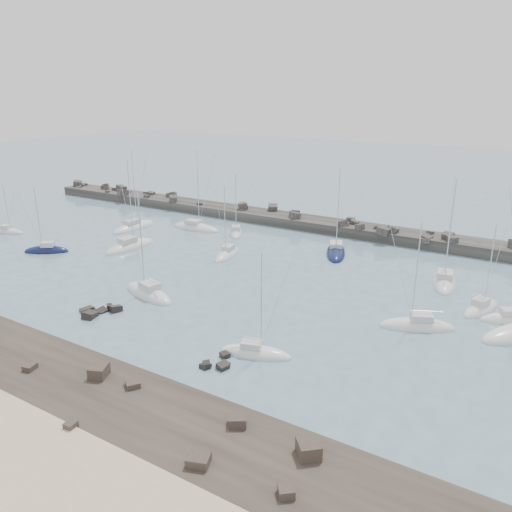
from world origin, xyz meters
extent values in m
plane|color=slate|center=(0.00, 0.00, 0.00)|extent=(400.00, 400.00, 0.00)
cube|color=#2D241F|center=(0.00, -22.00, 0.00)|extent=(140.00, 12.00, 0.70)
cube|color=#2D241F|center=(21.23, -18.28, 0.75)|extent=(1.80, 1.75, 0.79)
cube|color=#2D241F|center=(27.38, -18.52, 0.93)|extent=(2.25, 2.26, 1.15)
cube|color=#2D241F|center=(6.82, -18.98, 0.88)|extent=(2.00, 2.12, 1.06)
cube|color=#2D241F|center=(0.46, -21.48, 0.60)|extent=(1.13, 1.28, 0.50)
cube|color=#2D241F|center=(10.59, -25.21, 0.63)|extent=(0.88, 0.94, 0.55)
cube|color=#2D241F|center=(27.73, -22.56, 0.67)|extent=(1.42, 1.42, 0.63)
cube|color=#2D241F|center=(21.25, -23.21, 0.70)|extent=(1.90, 1.75, 0.69)
cube|color=#2D241F|center=(10.55, -18.59, 0.60)|extent=(1.67, 1.66, 0.50)
cube|color=black|center=(-5.73, -9.53, -0.05)|extent=(1.92, 1.89, 1.23)
cube|color=black|center=(-4.14, -8.69, -0.04)|extent=(1.37, 1.34, 1.05)
cube|color=black|center=(-2.86, -7.72, 0.30)|extent=(1.67, 1.76, 1.08)
cube|color=black|center=(-4.09, -10.53, 0.12)|extent=(1.74, 1.95, 1.48)
cube|color=black|center=(-5.28, -9.49, -0.05)|extent=(1.65, 1.68, 0.87)
cube|color=black|center=(-3.92, -7.72, 0.26)|extent=(1.05, 0.98, 0.85)
cube|color=black|center=(14.95, -10.94, -0.05)|extent=(1.00, 0.84, 0.60)
cube|color=black|center=(13.75, -12.39, 0.13)|extent=(0.94, 1.06, 0.66)
cube|color=black|center=(15.26, -11.66, 0.21)|extent=(1.26, 1.30, 0.85)
cube|color=black|center=(13.83, -12.26, 0.23)|extent=(1.09, 1.15, 0.78)
cube|color=black|center=(14.21, -9.83, 0.23)|extent=(1.12, 1.09, 0.51)
cube|color=#2E2C29|center=(-7.50, 38.00, 0.20)|extent=(115.00, 6.00, 3.20)
cube|color=#2E2C29|center=(7.84, 40.26, 1.82)|extent=(1.63, 1.75, 1.25)
cube|color=#2E2C29|center=(22.49, 38.85, 1.89)|extent=(1.31, 1.50, 1.01)
cube|color=#2E2C29|center=(-13.51, 36.72, 1.64)|extent=(1.24, 1.23, 0.96)
cube|color=#2E2C29|center=(13.90, 37.56, 1.88)|extent=(1.43, 1.27, 1.33)
cube|color=#2E2C29|center=(-2.66, 38.55, 2.25)|extent=(1.48, 1.36, 1.41)
cube|color=#2E2C29|center=(7.99, 36.26, 2.09)|extent=(2.38, 2.15, 1.91)
cube|color=#2E2C29|center=(-61.49, 36.71, 1.68)|extent=(1.80, 1.90, 1.26)
cube|color=#2E2C29|center=(15.59, 35.42, 2.17)|extent=(2.16, 1.98, 1.57)
cube|color=#2E2C29|center=(9.19, 38.54, 1.81)|extent=(1.59, 1.30, 1.56)
cube|color=#2E2C29|center=(16.75, 36.58, 1.93)|extent=(1.97, 2.20, 2.23)
cube|color=#2E2C29|center=(-40.14, 39.11, 1.93)|extent=(1.85, 1.95, 1.35)
cube|color=#2E2C29|center=(-24.17, 36.57, 1.91)|extent=(1.72, 1.56, 1.37)
cube|color=#2E2C29|center=(25.68, 37.18, 2.15)|extent=(2.02, 1.94, 1.67)
cube|color=#2E2C29|center=(-44.96, 35.75, 1.99)|extent=(1.88, 2.28, 1.71)
cube|color=#2E2C29|center=(-30.75, 35.94, 2.34)|extent=(2.59, 2.55, 1.71)
cube|color=#2E2C29|center=(22.43, 36.52, 1.57)|extent=(2.21, 2.13, 1.48)
cube|color=#2E2C29|center=(-54.02, 38.52, 2.35)|extent=(2.18, 2.08, 1.92)
cube|color=#2E2C29|center=(-49.41, 38.94, 2.19)|extent=(2.22, 2.03, 2.27)
cube|color=#2E2C29|center=(-14.12, 37.64, 2.39)|extent=(2.39, 2.37, 1.74)
cube|color=#2E2C29|center=(-34.35, 39.60, 2.00)|extent=(2.86, 2.69, 2.39)
cube|color=#2E2C29|center=(30.16, 37.88, 1.48)|extent=(1.08, 1.10, 0.79)
cube|color=#2E2C29|center=(-62.94, 37.49, 2.28)|extent=(2.90, 2.60, 2.27)
cube|color=#2E2C29|center=(-1.90, 36.70, 2.05)|extent=(2.96, 3.12, 2.23)
cube|color=#2E2C29|center=(-42.09, 39.73, 1.61)|extent=(1.35, 1.67, 1.27)
cube|color=#2E2C29|center=(-62.38, 39.05, 1.85)|extent=(1.49, 1.65, 1.15)
cube|color=#2E2C29|center=(11.31, 35.62, 2.13)|extent=(1.85, 1.86, 1.29)
cube|color=#2E2C29|center=(-46.30, 38.08, 1.67)|extent=(1.68, 1.51, 1.19)
cube|color=#2E2C29|center=(-14.18, 38.48, 1.88)|extent=(2.03, 2.29, 1.86)
cube|color=#2E2C29|center=(-45.41, 35.52, 2.26)|extent=(2.54, 2.79, 2.09)
cube|color=#2E2C29|center=(-38.73, 36.17, 1.81)|extent=(1.33, 1.57, 1.57)
cube|color=#2E2C29|center=(-51.22, 38.50, 1.93)|extent=(1.43, 1.61, 1.16)
cube|color=#2E2C29|center=(-8.46, 39.96, 1.99)|extent=(2.73, 2.75, 2.38)
cube|color=#2E2C29|center=(26.55, 35.95, 2.07)|extent=(2.04, 2.09, 1.23)
cube|color=#2E2C29|center=(22.68, 35.45, 1.45)|extent=(1.51, 1.88, 1.32)
cube|color=#2E2C29|center=(-50.73, 35.79, 1.79)|extent=(1.15, 1.19, 1.12)
cube|color=#2E2C29|center=(-49.26, 38.40, 1.52)|extent=(1.57, 1.65, 1.01)
cube|color=#2E2C29|center=(-62.60, 37.74, 1.75)|extent=(2.89, 3.00, 1.93)
cube|color=#2E2C29|center=(-54.91, 38.79, 2.13)|extent=(1.69, 1.64, 1.47)
ellipsoid|color=silver|center=(-44.82, 6.27, 0.05)|extent=(6.45, 3.49, 1.78)
cube|color=silver|center=(-45.12, 6.19, 1.12)|extent=(2.00, 1.66, 0.63)
cylinder|color=silver|center=(-44.35, 6.41, 4.97)|extent=(0.11, 0.11, 8.33)
cylinder|color=silver|center=(-45.54, 6.08, 1.71)|extent=(2.40, 0.75, 0.09)
ellipsoid|color=silver|center=(-27.37, 20.44, 0.05)|extent=(3.37, 10.07, 2.37)
cube|color=silver|center=(-27.39, 19.94, 1.41)|extent=(2.09, 2.85, 0.71)
cylinder|color=silver|center=(-27.35, 21.24, 7.80)|extent=(0.12, 0.12, 13.48)
cylinder|color=silver|center=(-27.41, 19.24, 2.07)|extent=(0.21, 4.00, 0.10)
ellipsoid|color=#0F1840|center=(-29.12, 2.54, 0.05)|extent=(7.11, 5.65, 2.10)
cube|color=silver|center=(-28.83, 2.73, 1.32)|extent=(2.43, 2.26, 0.76)
cylinder|color=silver|center=(-29.60, 2.24, 5.70)|extent=(0.13, 0.13, 9.51)
cylinder|color=silver|center=(-28.41, 3.00, 2.02)|extent=(2.43, 1.62, 0.11)
ellipsoid|color=silver|center=(-19.18, 11.16, 0.05)|extent=(3.95, 9.97, 2.48)
cube|color=silver|center=(-19.23, 10.68, 1.50)|extent=(2.22, 2.90, 0.79)
cylinder|color=silver|center=(-19.11, 11.94, 7.67)|extent=(0.14, 0.14, 13.12)
cylinder|color=silver|center=(-19.30, 10.00, 2.24)|extent=(0.49, 3.88, 0.11)
ellipsoid|color=silver|center=(-17.06, 26.02, 0.05)|extent=(10.10, 3.52, 2.32)
cube|color=silver|center=(-17.56, 26.00, 1.37)|extent=(2.88, 2.13, 0.68)
cylinder|color=silver|center=(-16.27, 26.06, 7.77)|extent=(0.12, 0.12, 13.47)
cylinder|color=silver|center=(-18.26, 25.97, 2.00)|extent=(3.99, 0.27, 0.10)
ellipsoid|color=silver|center=(-2.86, -2.18, 0.05)|extent=(9.61, 5.04, 2.44)
cube|color=silver|center=(-2.42, -2.29, 1.49)|extent=(2.95, 2.43, 0.80)
cylinder|color=silver|center=(-3.58, -1.99, 7.29)|extent=(0.14, 0.14, 12.40)
cylinder|color=silver|center=(-1.80, -2.45, 2.23)|extent=(3.59, 1.03, 0.11)
ellipsoid|color=silver|center=(-3.16, 16.05, 0.05)|extent=(3.55, 7.91, 2.07)
cube|color=silver|center=(-3.22, 16.42, 1.28)|extent=(1.86, 2.35, 0.69)
cylinder|color=silver|center=(-3.06, 15.44, 6.08)|extent=(0.12, 0.12, 10.30)
cylinder|color=silver|center=(-3.31, 16.95, 1.92)|extent=(0.59, 3.03, 0.10)
ellipsoid|color=silver|center=(16.55, -7.90, 0.05)|extent=(7.57, 4.25, 1.86)
cube|color=silver|center=(16.20, -8.00, 1.14)|extent=(2.36, 1.98, 0.60)
cylinder|color=silver|center=(17.10, -7.73, 5.72)|extent=(0.10, 0.10, 9.77)
cylinder|color=silver|center=(15.72, -8.15, 1.70)|extent=(2.79, 0.92, 0.09)
ellipsoid|color=#0F1840|center=(11.03, 25.83, 0.05)|extent=(6.28, 9.86, 2.37)
cube|color=silver|center=(10.85, 26.26, 1.43)|extent=(2.76, 3.17, 0.74)
cylinder|color=silver|center=(11.32, 25.12, 7.44)|extent=(0.13, 0.13, 12.77)
cylinder|color=silver|center=(10.60, 26.88, 2.12)|extent=(1.52, 3.54, 0.11)
ellipsoid|color=silver|center=(28.68, 6.30, 0.05)|extent=(8.48, 5.72, 2.19)
cube|color=silver|center=(29.05, 6.47, 1.35)|extent=(2.77, 2.45, 0.73)
cylinder|color=silver|center=(28.09, 6.02, 6.50)|extent=(0.13, 0.13, 11.03)
cylinder|color=silver|center=(29.57, 6.71, 2.03)|extent=(3.01, 1.46, 0.10)
ellipsoid|color=silver|center=(28.41, 21.72, 0.05)|extent=(4.92, 9.95, 2.41)
cube|color=silver|center=(28.51, 21.25, 1.46)|extent=(2.45, 3.02, 0.76)
cylinder|color=silver|center=(28.25, 22.46, 7.51)|extent=(0.13, 0.13, 12.88)
cylinder|color=silver|center=(28.65, 20.60, 2.17)|extent=(0.92, 3.75, 0.11)
ellipsoid|color=silver|center=(34.05, 14.84, 0.05)|extent=(4.39, 7.34, 2.02)
cube|color=silver|center=(33.93, 14.51, 1.27)|extent=(1.99, 2.32, 0.71)
cylinder|color=silver|center=(34.23, 15.37, 5.65)|extent=(0.12, 0.12, 9.48)
cylinder|color=silver|center=(33.76, 14.05, 1.93)|extent=(1.03, 2.68, 0.10)
ellipsoid|color=silver|center=(-8.89, 27.27, 0.05)|extent=(5.78, 7.39, 1.99)
cube|color=silver|center=(-8.70, 26.96, 1.23)|extent=(2.33, 2.51, 0.67)
cylinder|color=silver|center=(-9.20, 27.76, 5.82)|extent=(0.12, 0.12, 9.85)
cylinder|color=silver|center=(-8.43, 26.52, 1.86)|extent=(1.62, 2.53, 0.10)
ellipsoid|color=silver|center=(37.49, 13.55, 0.05)|extent=(7.32, 5.34, 1.92)
cube|color=silver|center=(37.17, 13.38, 1.19)|extent=(2.44, 2.21, 0.64)
cylinder|color=silver|center=(36.74, 13.14, 1.79)|extent=(2.55, 1.44, 0.09)
camera|label=1|loc=(39.16, -45.13, 24.95)|focal=35.00mm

